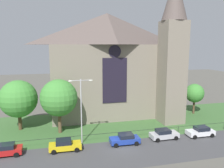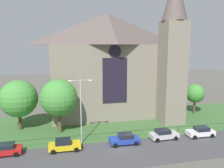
{
  "view_description": "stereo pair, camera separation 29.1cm",
  "coord_description": "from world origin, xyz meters",
  "px_view_note": "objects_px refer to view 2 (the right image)",
  "views": [
    {
      "loc": [
        -8.32,
        -28.85,
        13.77
      ],
      "look_at": [
        0.67,
        8.0,
        7.46
      ],
      "focal_mm": 36.94,
      "sensor_mm": 36.0,
      "label": 1
    },
    {
      "loc": [
        -8.03,
        -28.92,
        13.77
      ],
      "look_at": [
        0.67,
        8.0,
        7.46
      ],
      "focal_mm": 36.94,
      "sensor_mm": 36.0,
      "label": 2
    }
  ],
  "objects_px": {
    "tree_right_far": "(195,93)",
    "church_building": "(112,64)",
    "tree_left_near": "(59,98)",
    "parked_car_blue": "(125,139)",
    "parked_car_white": "(201,132)",
    "parked_car_red": "(5,150)",
    "parked_car_yellow": "(64,145)",
    "tree_left_far": "(19,99)",
    "streetlamp_near": "(81,104)",
    "parked_car_silver": "(164,134)"
  },
  "relations": [
    {
      "from": "parked_car_white",
      "to": "streetlamp_near",
      "type": "bearing_deg",
      "value": -4.48
    },
    {
      "from": "parked_car_red",
      "to": "parked_car_white",
      "type": "relative_size",
      "value": 1.01
    },
    {
      "from": "church_building",
      "to": "parked_car_silver",
      "type": "distance_m",
      "value": 17.93
    },
    {
      "from": "tree_left_far",
      "to": "parked_car_yellow",
      "type": "xyz_separation_m",
      "value": [
        6.88,
        -9.68,
        -4.49
      ]
    },
    {
      "from": "parked_car_silver",
      "to": "parked_car_red",
      "type": "bearing_deg",
      "value": 179.14
    },
    {
      "from": "tree_right_far",
      "to": "parked_car_yellow",
      "type": "relative_size",
      "value": 1.46
    },
    {
      "from": "tree_right_far",
      "to": "streetlamp_near",
      "type": "bearing_deg",
      "value": -158.8
    },
    {
      "from": "parked_car_red",
      "to": "parked_car_blue",
      "type": "height_order",
      "value": "same"
    },
    {
      "from": "tree_left_near",
      "to": "tree_right_far",
      "type": "distance_m",
      "value": 27.34
    },
    {
      "from": "streetlamp_near",
      "to": "parked_car_silver",
      "type": "relative_size",
      "value": 2.2
    },
    {
      "from": "tree_right_far",
      "to": "parked_car_yellow",
      "type": "distance_m",
      "value": 28.9
    },
    {
      "from": "tree_right_far",
      "to": "parked_car_red",
      "type": "xyz_separation_m",
      "value": [
        -33.89,
        -10.76,
        -3.5
      ]
    },
    {
      "from": "parked_car_blue",
      "to": "tree_right_far",
      "type": "bearing_deg",
      "value": -147.84
    },
    {
      "from": "church_building",
      "to": "parked_car_yellow",
      "type": "bearing_deg",
      "value": -123.95
    },
    {
      "from": "parked_car_yellow",
      "to": "parked_car_white",
      "type": "relative_size",
      "value": 1.0
    },
    {
      "from": "parked_car_yellow",
      "to": "parked_car_silver",
      "type": "relative_size",
      "value": 1.0
    },
    {
      "from": "parked_car_yellow",
      "to": "parked_car_white",
      "type": "height_order",
      "value": "same"
    },
    {
      "from": "church_building",
      "to": "tree_right_far",
      "type": "xyz_separation_m",
      "value": [
        16.42,
        -3.83,
        -6.03
      ]
    },
    {
      "from": "tree_left_far",
      "to": "streetlamp_near",
      "type": "relative_size",
      "value": 0.89
    },
    {
      "from": "parked_car_white",
      "to": "parked_car_blue",
      "type": "bearing_deg",
      "value": 1.1
    },
    {
      "from": "tree_right_far",
      "to": "parked_car_white",
      "type": "xyz_separation_m",
      "value": [
        -5.94,
        -11.0,
        -3.5
      ]
    },
    {
      "from": "church_building",
      "to": "tree_left_near",
      "type": "xyz_separation_m",
      "value": [
        -10.53,
        -8.18,
        -4.57
      ]
    },
    {
      "from": "tree_right_far",
      "to": "parked_car_silver",
      "type": "height_order",
      "value": "tree_right_far"
    },
    {
      "from": "tree_left_near",
      "to": "parked_car_yellow",
      "type": "distance_m",
      "value": 8.37
    },
    {
      "from": "tree_right_far",
      "to": "church_building",
      "type": "bearing_deg",
      "value": 166.88
    },
    {
      "from": "church_building",
      "to": "tree_left_near",
      "type": "bearing_deg",
      "value": -142.14
    },
    {
      "from": "tree_left_far",
      "to": "streetlamp_near",
      "type": "height_order",
      "value": "streetlamp_near"
    },
    {
      "from": "church_building",
      "to": "parked_car_yellow",
      "type": "relative_size",
      "value": 6.15
    },
    {
      "from": "tree_right_far",
      "to": "parked_car_blue",
      "type": "bearing_deg",
      "value": -148.62
    },
    {
      "from": "tree_left_far",
      "to": "parked_car_blue",
      "type": "xyz_separation_m",
      "value": [
        15.23,
        -9.64,
        -4.49
      ]
    },
    {
      "from": "parked_car_white",
      "to": "church_building",
      "type": "bearing_deg",
      "value": -53.86
    },
    {
      "from": "parked_car_silver",
      "to": "parked_car_yellow",
      "type": "bearing_deg",
      "value": -179.51
    },
    {
      "from": "parked_car_blue",
      "to": "parked_car_white",
      "type": "relative_size",
      "value": 1.0
    },
    {
      "from": "church_building",
      "to": "tree_right_far",
      "type": "height_order",
      "value": "church_building"
    },
    {
      "from": "tree_left_near",
      "to": "streetlamp_near",
      "type": "distance_m",
      "value": 5.77
    },
    {
      "from": "parked_car_red",
      "to": "parked_car_white",
      "type": "bearing_deg",
      "value": 177.67
    },
    {
      "from": "parked_car_white",
      "to": "tree_left_far",
      "type": "bearing_deg",
      "value": -18.42
    },
    {
      "from": "tree_left_near",
      "to": "parked_car_silver",
      "type": "xyz_separation_m",
      "value": [
        15.02,
        -6.33,
        -4.96
      ]
    },
    {
      "from": "streetlamp_near",
      "to": "parked_car_white",
      "type": "xyz_separation_m",
      "value": [
        18.06,
        -1.7,
        -5.07
      ]
    },
    {
      "from": "parked_car_red",
      "to": "parked_car_yellow",
      "type": "relative_size",
      "value": 1.01
    },
    {
      "from": "church_building",
      "to": "parked_car_yellow",
      "type": "distance_m",
      "value": 20.34
    },
    {
      "from": "tree_left_far",
      "to": "parked_car_blue",
      "type": "relative_size",
      "value": 1.96
    },
    {
      "from": "parked_car_silver",
      "to": "parked_car_blue",
      "type": "bearing_deg",
      "value": -177.71
    },
    {
      "from": "parked_car_blue",
      "to": "parked_car_red",
      "type": "bearing_deg",
      "value": -0.24
    },
    {
      "from": "parked_car_yellow",
      "to": "parked_car_silver",
      "type": "distance_m",
      "value": 14.54
    },
    {
      "from": "streetlamp_near",
      "to": "parked_car_blue",
      "type": "distance_m",
      "value": 7.96
    },
    {
      "from": "church_building",
      "to": "parked_car_white",
      "type": "relative_size",
      "value": 6.15
    },
    {
      "from": "parked_car_yellow",
      "to": "parked_car_white",
      "type": "distance_m",
      "value": 20.52
    },
    {
      "from": "tree_right_far",
      "to": "parked_car_silver",
      "type": "xyz_separation_m",
      "value": [
        -11.93,
        -10.68,
        -3.5
      ]
    },
    {
      "from": "tree_right_far",
      "to": "parked_car_red",
      "type": "distance_m",
      "value": 35.73
    }
  ]
}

